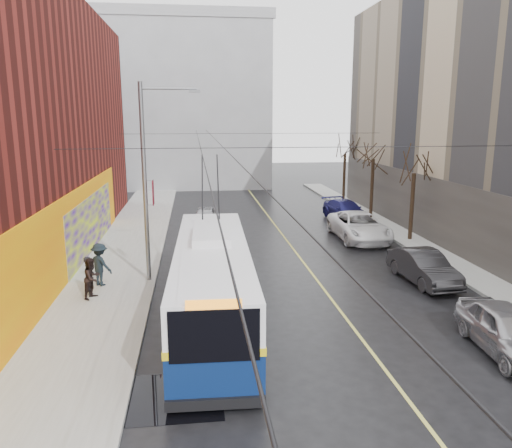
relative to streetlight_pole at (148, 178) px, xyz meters
The scene contains 21 objects.
ground 12.70m from the streetlight_pole, 58.46° to the right, with size 140.00×140.00×0.00m, color black.
sidewalk_left 5.50m from the streetlight_pole, 132.95° to the left, with size 4.00×60.00×0.15m, color gray.
sidewalk_right 16.00m from the streetlight_pole, ahead, with size 2.00×60.00×0.15m, color gray.
lane_line 9.89m from the streetlight_pole, 27.64° to the left, with size 0.12×50.00×0.01m, color #BFB74C.
building_far 35.24m from the streetlight_pole, 89.77° to the left, with size 20.50×12.10×18.00m.
streetlight_pole is the anchor object (origin of this frame).
catenary_wires 6.14m from the streetlight_pole, 52.95° to the left, with size 18.00×60.00×0.22m.
tree_near 16.28m from the streetlight_pole, 21.62° to the left, with size 3.20×3.20×6.40m.
tree_mid 19.96m from the streetlight_pole, 40.65° to the left, with size 3.20×3.20×6.68m.
tree_far 25.09m from the streetlight_pole, 52.88° to the left, with size 3.20×3.20×6.57m.
puddle 11.12m from the streetlight_pole, 82.98° to the right, with size 2.85×2.57×0.01m, color black.
pigeons_flying 4.25m from the streetlight_pole, ahead, with size 3.88×0.73×2.72m.
trolleybus 6.46m from the streetlight_pole, 62.32° to the right, with size 3.13×12.31×5.79m.
parked_car_a 15.26m from the streetlight_pole, 35.73° to the right, with size 1.82×4.53×1.54m, color #9F9FA3.
parked_car_b 13.18m from the streetlight_pole, ahead, with size 1.58×4.53×1.49m, color #2C2B2E.
parked_car_c 14.52m from the streetlight_pole, 29.36° to the left, with size 2.78×6.03×1.68m, color white.
parked_car_d 18.84m from the streetlight_pole, 44.37° to the left, with size 2.03×4.99×1.45m, color navy.
following_car 12.90m from the streetlight_pole, 77.26° to the left, with size 1.59×3.95×1.35m, color #9E9EA2.
pedestrian_a 4.92m from the streetlight_pole, 142.48° to the right, with size 0.62×0.41×1.70m, color black.
pedestrian_b 4.95m from the streetlight_pole, 136.33° to the right, with size 0.83×0.65×1.71m, color black.
pedestrian_c 4.38m from the streetlight_pole, 165.74° to the right, with size 1.24×0.71×1.92m, color black.
Camera 1 is at (-4.10, -12.47, 7.52)m, focal length 35.00 mm.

